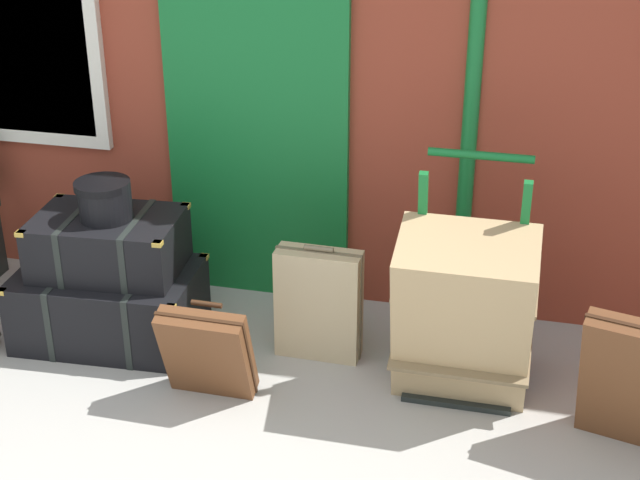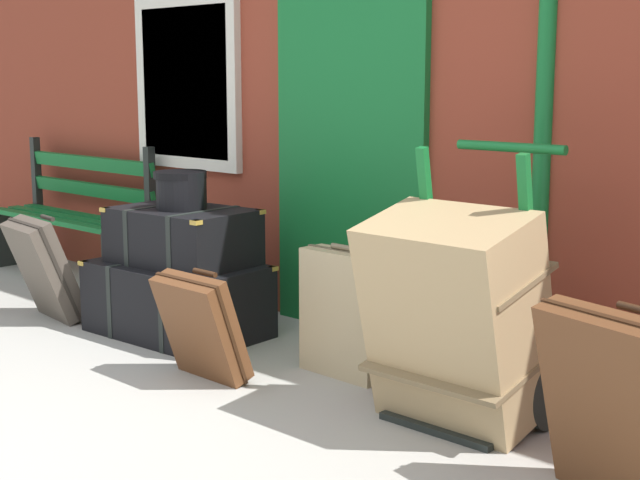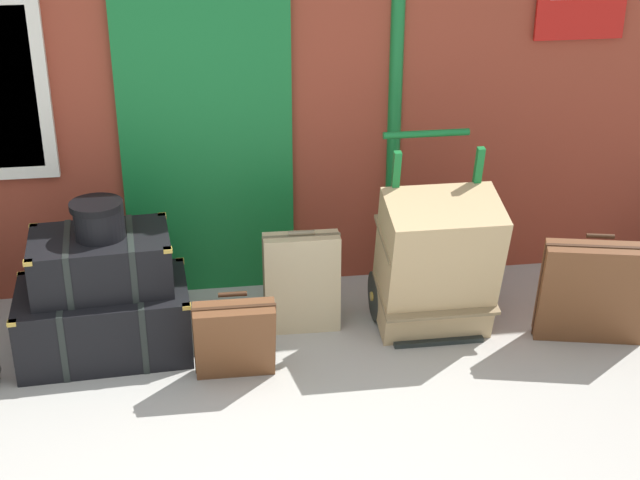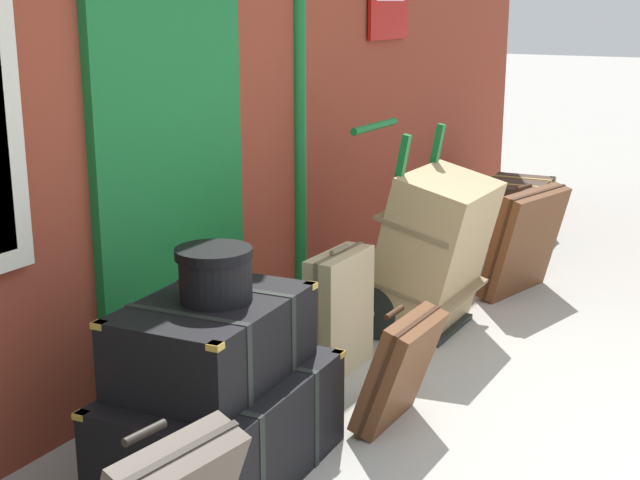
{
  "view_description": "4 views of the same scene",
  "coord_description": "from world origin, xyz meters",
  "views": [
    {
      "loc": [
        1.58,
        -2.53,
        2.84
      ],
      "look_at": [
        0.58,
        1.61,
        0.79
      ],
      "focal_mm": 52.25,
      "sensor_mm": 36.0,
      "label": 1
    },
    {
      "loc": [
        3.48,
        -1.55,
        1.49
      ],
      "look_at": [
        0.3,
        1.86,
        0.65
      ],
      "focal_mm": 51.37,
      "sensor_mm": 36.0,
      "label": 2
    },
    {
      "loc": [
        -0.1,
        -3.28,
        2.95
      ],
      "look_at": [
        0.64,
        1.71,
        0.64
      ],
      "focal_mm": 51.97,
      "sensor_mm": 36.0,
      "label": 3
    },
    {
      "loc": [
        -3.38,
        -0.29,
        1.88
      ],
      "look_at": [
        0.48,
        1.87,
        0.71
      ],
      "focal_mm": 50.4,
      "sensor_mm": 36.0,
      "label": 4
    }
  ],
  "objects": [
    {
      "name": "porters_trolley",
      "position": [
        1.34,
        1.77,
        0.27
      ],
      "size": [
        0.71,
        0.57,
        1.2
      ],
      "color": "black",
      "rests_on": "ground"
    },
    {
      "name": "large_brown_trunk",
      "position": [
        1.34,
        1.6,
        0.48
      ],
      "size": [
        0.7,
        0.63,
        0.96
      ],
      "color": "tan",
      "rests_on": "ground"
    },
    {
      "name": "suitcase_caramel",
      "position": [
        0.08,
        1.24,
        0.27
      ],
      "size": [
        0.47,
        0.3,
        0.56
      ],
      "color": "brown",
      "rests_on": "ground"
    },
    {
      "name": "steamer_trunk_base",
      "position": [
        -0.67,
        1.69,
        0.21
      ],
      "size": [
        1.04,
        0.7,
        0.43
      ],
      "color": "black",
      "rests_on": "ground"
    },
    {
      "name": "suitcase_slate",
      "position": [
        2.24,
        1.32,
        0.36
      ],
      "size": [
        0.7,
        0.44,
        0.74
      ],
      "color": "brown",
      "rests_on": "ground"
    },
    {
      "name": "suitcase_beige",
      "position": [
        0.53,
        1.79,
        0.32
      ],
      "size": [
        0.48,
        0.18,
        0.67
      ],
      "color": "tan",
      "rests_on": "ground"
    },
    {
      "name": "brick_facade",
      "position": [
        -0.01,
        2.6,
        1.6
      ],
      "size": [
        10.4,
        0.35,
        3.2
      ],
      "color": "brown",
      "rests_on": "ground"
    },
    {
      "name": "round_hatbox",
      "position": [
        -0.64,
        1.72,
        0.86
      ],
      "size": [
        0.3,
        0.3,
        0.22
      ],
      "color": "black",
      "rests_on": "steamer_trunk_middle"
    },
    {
      "name": "steamer_trunk_middle",
      "position": [
        -0.66,
        1.73,
        0.58
      ],
      "size": [
        0.85,
        0.61,
        0.33
      ],
      "color": "black",
      "rests_on": "steamer_trunk_base"
    },
    {
      "name": "suitcase_tan",
      "position": [
        -1.51,
        1.32,
        0.32
      ],
      "size": [
        0.51,
        0.42,
        0.65
      ],
      "color": "#51473D",
      "rests_on": "ground"
    },
    {
      "name": "platform_bench",
      "position": [
        -2.49,
        2.16,
        0.44
      ],
      "size": [
        1.6,
        0.43,
        1.01
      ],
      "color": "#146B2D",
      "rests_on": "ground"
    }
  ]
}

